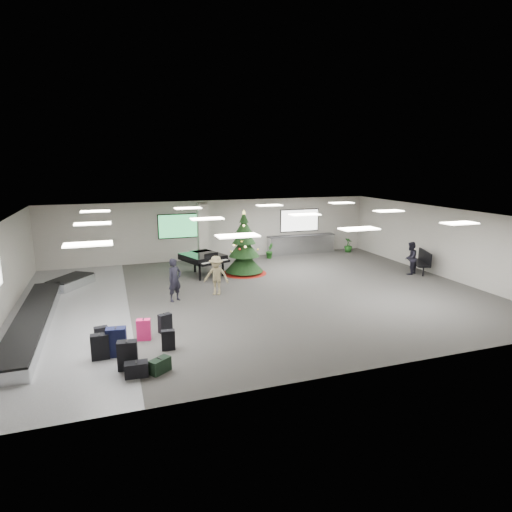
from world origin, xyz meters
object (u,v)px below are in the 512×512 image
object	(u,v)px
christmas_tree	(244,252)
traveler_a	(175,280)
potted_plant_right	(348,245)
pink_suitcase	(144,330)
grand_piano	(203,258)
bench	(421,260)
traveler_bench	(410,258)
potted_plant_left	(269,251)
baggage_carousel	(42,311)
service_counter	(301,244)
traveler_b	(216,275)

from	to	relation	value
christmas_tree	traveler_a	size ratio (longest dim) A/B	1.84
christmas_tree	potted_plant_right	world-z (taller)	christmas_tree
pink_suitcase	grand_piano	xyz separation A→B (m)	(3.28, 6.79, 0.52)
bench	potted_plant_right	bearing A→B (deg)	119.59
bench	traveler_bench	xyz separation A→B (m)	(-0.70, -0.10, 0.17)
christmas_tree	potted_plant_right	xyz separation A→B (m)	(7.32, 2.76, -0.62)
bench	potted_plant_left	size ratio (longest dim) A/B	2.12
bench	potted_plant_right	size ratio (longest dim) A/B	2.13
baggage_carousel	service_counter	distance (m)	14.50
pink_suitcase	traveler_b	size ratio (longest dim) A/B	0.42
service_counter	traveler_a	bearing A→B (deg)	-142.10
baggage_carousel	christmas_tree	world-z (taller)	christmas_tree
grand_piano	potted_plant_left	distance (m)	4.87
traveler_a	baggage_carousel	bearing A→B (deg)	151.27
pink_suitcase	potted_plant_right	world-z (taller)	potted_plant_right
traveler_b	potted_plant_left	xyz separation A→B (m)	(4.36, 5.53, -0.37)
pink_suitcase	traveler_a	bearing A→B (deg)	77.69
baggage_carousel	service_counter	bearing A→B (deg)	27.67
grand_piano	potted_plant_left	size ratio (longest dim) A/B	2.93
potted_plant_left	christmas_tree	bearing A→B (deg)	-130.80
christmas_tree	potted_plant_left	xyz separation A→B (m)	(2.30, 2.67, -0.62)
pink_suitcase	bench	distance (m)	13.84
baggage_carousel	potted_plant_right	xyz separation A→B (m)	(15.65, 6.20, 0.21)
pink_suitcase	potted_plant_right	xyz separation A→B (m)	(12.51, 9.30, 0.10)
pink_suitcase	bench	world-z (taller)	bench
pink_suitcase	traveler_bench	bearing A→B (deg)	27.57
grand_piano	traveler_b	distance (m)	3.12
service_counter	pink_suitcase	size ratio (longest dim) A/B	6.17
grand_piano	traveler_bench	size ratio (longest dim) A/B	1.60
traveler_bench	traveler_a	bearing A→B (deg)	-25.28
baggage_carousel	potted_plant_right	size ratio (longest dim) A/B	11.54
bench	potted_plant_right	distance (m)	5.43
christmas_tree	traveler_b	world-z (taller)	christmas_tree
traveler_a	traveler_bench	bearing A→B (deg)	-30.33
service_counter	baggage_carousel	bearing A→B (deg)	-152.33
pink_suitcase	potted_plant_right	distance (m)	15.59
baggage_carousel	christmas_tree	bearing A→B (deg)	22.44
bench	traveler_a	size ratio (longest dim) A/B	1.08
potted_plant_left	grand_piano	bearing A→B (deg)	-150.21
pink_suitcase	grand_piano	size ratio (longest dim) A/B	0.26
potted_plant_right	pink_suitcase	bearing A→B (deg)	-143.39
potted_plant_left	potted_plant_right	bearing A→B (deg)	1.04
christmas_tree	potted_plant_right	bearing A→B (deg)	20.64
service_counter	traveler_bench	world-z (taller)	traveler_bench
grand_piano	bench	bearing A→B (deg)	-36.29
pink_suitcase	traveler_b	world-z (taller)	traveler_b
baggage_carousel	service_counter	size ratio (longest dim) A/B	2.40
service_counter	potted_plant_left	bearing A→B (deg)	-164.16
christmas_tree	traveler_a	xyz separation A→B (m)	(-3.75, -3.14, -0.21)
service_counter	pink_suitcase	xyz separation A→B (m)	(-9.70, -9.83, -0.23)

